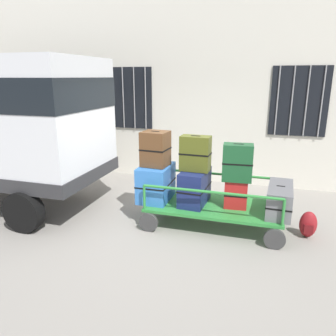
% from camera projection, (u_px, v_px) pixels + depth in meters
% --- Properties ---
extents(ground_plane, '(40.00, 40.00, 0.00)m').
position_uv_depth(ground_plane, '(168.00, 222.00, 5.82)').
color(ground_plane, gray).
extents(building_wall, '(12.00, 0.38, 5.00)m').
position_uv_depth(building_wall, '(202.00, 78.00, 7.66)').
color(building_wall, silver).
rests_on(building_wall, ground).
extents(luggage_cart, '(2.35, 1.19, 0.37)m').
position_uv_depth(luggage_cart, '(214.00, 208.00, 5.63)').
color(luggage_cart, '#2D8438').
rests_on(luggage_cart, ground).
extents(cart_railing, '(2.24, 1.05, 0.44)m').
position_uv_depth(cart_railing, '(215.00, 185.00, 5.52)').
color(cart_railing, '#2D8438').
rests_on(cart_railing, luggage_cart).
extents(suitcase_left_bottom, '(0.53, 0.78, 0.64)m').
position_uv_depth(suitcase_left_bottom, '(156.00, 182.00, 5.82)').
color(suitcase_left_bottom, '#3372C6').
rests_on(suitcase_left_bottom, luggage_cart).
extents(suitcase_left_middle, '(0.48, 0.45, 0.61)m').
position_uv_depth(suitcase_left_middle, '(155.00, 149.00, 5.63)').
color(suitcase_left_middle, brown).
rests_on(suitcase_left_middle, suitcase_left_bottom).
extents(suitcase_midleft_bottom, '(0.47, 0.78, 0.60)m').
position_uv_depth(suitcase_midleft_bottom, '(195.00, 187.00, 5.63)').
color(suitcase_midleft_bottom, navy).
rests_on(suitcase_midleft_bottom, luggage_cart).
extents(suitcase_midleft_middle, '(0.52, 0.30, 0.60)m').
position_uv_depth(suitcase_midleft_middle, '(195.00, 153.00, 5.46)').
color(suitcase_midleft_middle, '#4C5119').
rests_on(suitcase_midleft_middle, suitcase_midleft_bottom).
extents(suitcase_center_bottom, '(0.40, 0.33, 0.49)m').
position_uv_depth(suitcase_center_bottom, '(236.00, 194.00, 5.47)').
color(suitcase_center_bottom, '#B21E1E').
rests_on(suitcase_center_bottom, luggage_cart).
extents(suitcase_center_middle, '(0.51, 0.34, 0.62)m').
position_uv_depth(suitcase_center_middle, '(238.00, 162.00, 5.30)').
color(suitcase_center_middle, '#194C28').
rests_on(suitcase_center_middle, suitcase_center_bottom).
extents(suitcase_midright_bottom, '(0.44, 0.99, 0.45)m').
position_uv_depth(suitcase_midright_bottom, '(280.00, 199.00, 5.29)').
color(suitcase_midright_bottom, slate).
rests_on(suitcase_midright_bottom, luggage_cart).
extents(backpack, '(0.27, 0.22, 0.44)m').
position_uv_depth(backpack, '(308.00, 225.00, 5.23)').
color(backpack, maroon).
rests_on(backpack, ground).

